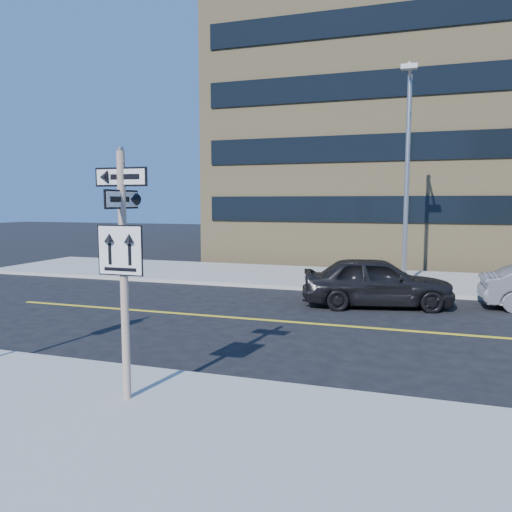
% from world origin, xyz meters
% --- Properties ---
extents(ground, '(120.00, 120.00, 0.00)m').
position_xyz_m(ground, '(0.00, 0.00, 0.00)').
color(ground, black).
rests_on(ground, ground).
extents(sign_pole, '(0.92, 0.92, 4.06)m').
position_xyz_m(sign_pole, '(0.00, -2.51, 2.44)').
color(sign_pole, silver).
rests_on(sign_pole, near_sidewalk).
extents(parked_car_a, '(2.88, 5.05, 1.62)m').
position_xyz_m(parked_car_a, '(3.26, 6.92, 0.81)').
color(parked_car_a, black).
rests_on(parked_car_a, ground).
extents(streetlight_a, '(0.55, 2.25, 8.00)m').
position_xyz_m(streetlight_a, '(4.00, 10.76, 4.76)').
color(streetlight_a, gray).
rests_on(streetlight_a, far_sidewalk).
extents(building_brick, '(18.00, 18.00, 18.00)m').
position_xyz_m(building_brick, '(2.00, 25.00, 9.00)').
color(building_brick, tan).
rests_on(building_brick, ground).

